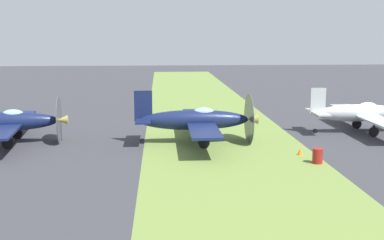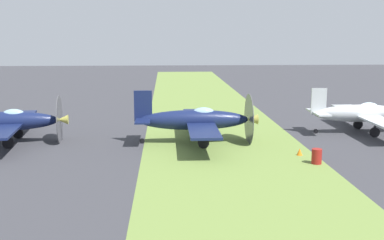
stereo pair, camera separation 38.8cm
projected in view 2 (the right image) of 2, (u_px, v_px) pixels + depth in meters
ground_plane at (359, 131)px, 36.69m from camera, size 160.00×160.00×0.00m
grass_verge at (217, 133)px, 36.06m from camera, size 120.00×11.00×0.01m
airplane_lead at (362, 113)px, 35.90m from camera, size 10.23×8.14×3.67m
airplane_wingman at (196, 120)px, 32.59m from camera, size 10.87×8.66×3.90m
airplane_trail at (7, 121)px, 32.44m from camera, size 10.57×8.37×3.75m
fuel_drum at (317, 156)px, 27.47m from camera, size 0.60×0.60×0.90m
runway_marker_cone at (300, 152)px, 29.43m from camera, size 0.36×0.36×0.44m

